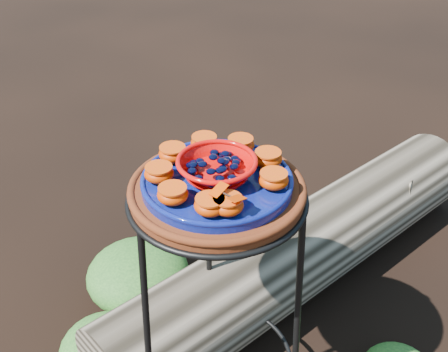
{
  "coord_description": "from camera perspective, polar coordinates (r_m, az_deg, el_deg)",
  "views": [
    {
      "loc": [
        -0.12,
        -0.99,
        1.43
      ],
      "look_at": [
        0.02,
        0.0,
        0.76
      ],
      "focal_mm": 45.0,
      "sensor_mm": 36.0,
      "label": 1
    }
  ],
  "objects": [
    {
      "name": "glass_gems",
      "position": [
        1.18,
        -0.74,
        2.09
      ],
      "size": [
        0.13,
        0.13,
        0.02
      ],
      "primitive_type": null,
      "color": "black",
      "rests_on": "red_bowl"
    },
    {
      "name": "foliage_back",
      "position": [
        1.96,
        -8.7,
        -9.73
      ],
      "size": [
        0.35,
        0.35,
        0.18
      ],
      "primitive_type": "ellipsoid",
      "color": "#1D491A",
      "rests_on": "ground"
    },
    {
      "name": "cobalt_plate",
      "position": [
        1.21,
        -0.71,
        -0.62
      ],
      "size": [
        0.33,
        0.33,
        0.02
      ],
      "primitive_type": "cylinder",
      "color": "#040453",
      "rests_on": "terracotta_saucer"
    },
    {
      "name": "orange_half_4",
      "position": [
        1.3,
        -2.01,
        3.38
      ],
      "size": [
        0.06,
        0.06,
        0.04
      ],
      "primitive_type": "ellipsoid",
      "color": "#A62C00",
      "rests_on": "cobalt_plate"
    },
    {
      "name": "butterfly",
      "position": [
        1.08,
        0.38,
        -1.91
      ],
      "size": [
        0.1,
        0.09,
        0.01
      ],
      "primitive_type": null,
      "rotation": [
        0.0,
        0.0,
        0.74
      ],
      "color": "#D73600",
      "rests_on": "orange_half_0"
    },
    {
      "name": "orange_half_2",
      "position": [
        1.24,
        4.48,
        1.78
      ],
      "size": [
        0.06,
        0.06,
        0.04
      ],
      "primitive_type": "ellipsoid",
      "color": "#A62C00",
      "rests_on": "cobalt_plate"
    },
    {
      "name": "orange_half_3",
      "position": [
        1.29,
        1.7,
        3.2
      ],
      "size": [
        0.06,
        0.06,
        0.04
      ],
      "primitive_type": "ellipsoid",
      "color": "#A62C00",
      "rests_on": "cobalt_plate"
    },
    {
      "name": "red_bowl",
      "position": [
        1.19,
        -0.72,
        0.71
      ],
      "size": [
        0.16,
        0.16,
        0.05
      ],
      "primitive_type": null,
      "color": "red",
      "rests_on": "cobalt_plate"
    },
    {
      "name": "terracotta_saucer",
      "position": [
        1.23,
        -0.71,
        -1.64
      ],
      "size": [
        0.38,
        0.38,
        0.03
      ],
      "primitive_type": "cylinder",
      "color": "#582C10",
      "rests_on": "plant_stand"
    },
    {
      "name": "orange_half_6",
      "position": [
        1.2,
        -6.61,
        0.26
      ],
      "size": [
        0.06,
        0.06,
        0.04
      ],
      "primitive_type": "ellipsoid",
      "color": "#A62C00",
      "rests_on": "cobalt_plate"
    },
    {
      "name": "plant_stand",
      "position": [
        1.47,
        -0.61,
        -13.34
      ],
      "size": [
        0.44,
        0.44,
        0.7
      ],
      "primitive_type": null,
      "color": "black",
      "rests_on": "ground"
    },
    {
      "name": "orange_half_8",
      "position": [
        1.1,
        -1.43,
        -3.0
      ],
      "size": [
        0.06,
        0.06,
        0.04
      ],
      "primitive_type": "ellipsoid",
      "color": "#A62C00",
      "rests_on": "cobalt_plate"
    },
    {
      "name": "orange_half_5",
      "position": [
        1.26,
        -5.23,
        2.28
      ],
      "size": [
        0.06,
        0.06,
        0.04
      ],
      "primitive_type": "ellipsoid",
      "color": "#A62C00",
      "rests_on": "cobalt_plate"
    },
    {
      "name": "orange_half_1",
      "position": [
        1.17,
        5.05,
        -0.39
      ],
      "size": [
        0.06,
        0.06,
        0.04
      ],
      "primitive_type": "ellipsoid",
      "color": "#A62C00",
      "rests_on": "cobalt_plate"
    },
    {
      "name": "orange_half_0",
      "position": [
        1.1,
        0.37,
        -2.96
      ],
      "size": [
        0.06,
        0.06,
        0.04
      ],
      "primitive_type": "ellipsoid",
      "color": "#A62C00",
      "rests_on": "cobalt_plate"
    },
    {
      "name": "driftwood_log",
      "position": [
        1.96,
        8.08,
        -7.37
      ],
      "size": [
        1.55,
        1.22,
        0.3
      ],
      "primitive_type": null,
      "rotation": [
        0.0,
        0.0,
        0.59
      ],
      "color": "black",
      "rests_on": "ground"
    },
    {
      "name": "orange_half_7",
      "position": [
        1.13,
        -5.23,
        -1.89
      ],
      "size": [
        0.06,
        0.06,
        0.04
      ],
      "primitive_type": "ellipsoid",
      "color": "#A62C00",
      "rests_on": "cobalt_plate"
    },
    {
      "name": "foliage_left",
      "position": [
        1.79,
        -11.93,
        -16.67
      ],
      "size": [
        0.28,
        0.28,
        0.14
      ],
      "primitive_type": "ellipsoid",
      "color": "#1D491A",
      "rests_on": "ground"
    }
  ]
}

